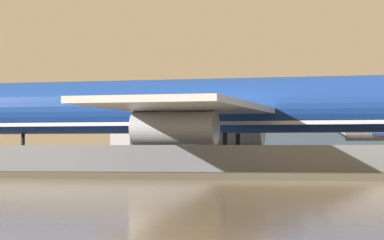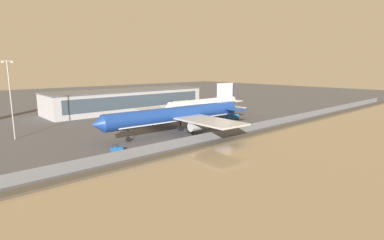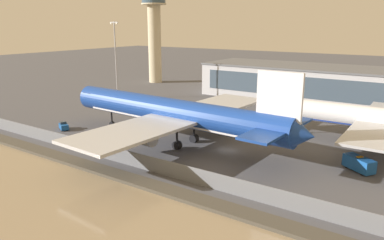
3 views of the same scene
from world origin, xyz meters
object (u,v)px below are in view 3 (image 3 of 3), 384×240
Objects in this scene: ops_van at (360,164)px; apron_light_mast_apron_west at (116,57)px; passenger_jet_white at (375,119)px; control_tower at (154,28)px; cargo_jet_blue at (175,113)px; baggage_tug at (64,126)px.

apron_light_mast_apron_west reaches higher than ops_van.
passenger_jet_white is 8.21× the size of ops_van.
control_tower reaches higher than ops_van.
control_tower reaches higher than passenger_jet_white.
control_tower is (-54.84, 59.81, 15.31)m from cargo_jet_blue.
passenger_jet_white is 1.90× the size of apron_light_mast_apron_west.
passenger_jet_white is (32.63, 20.81, -0.93)m from cargo_jet_blue.
cargo_jet_blue is 16.02× the size of baggage_tug.
ops_van reaches higher than baggage_tug.
cargo_jet_blue is 82.58m from control_tower.
control_tower reaches higher than baggage_tug.
baggage_tug is (-59.05, -27.24, -4.36)m from passenger_jet_white.
cargo_jet_blue is at bearing -31.83° from apron_light_mast_apron_west.
control_tower is at bearing 148.09° from ops_van.
passenger_jet_white is 1.20× the size of control_tower.
ops_van is at bearing 8.36° from cargo_jet_blue.
passenger_jet_white is 65.18m from baggage_tug.
control_tower is at bearing 132.52° from cargo_jet_blue.
baggage_tug is 38.97m from apron_light_mast_apron_west.
apron_light_mast_apron_west is at bearing 175.58° from passenger_jet_white.
baggage_tug is 60.83m from ops_van.
passenger_jet_white reaches higher than baggage_tug.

